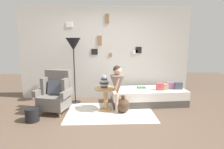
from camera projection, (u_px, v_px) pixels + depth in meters
The scene contains 16 objects.
ground_plane at pixel (106, 126), 3.56m from camera, with size 12.00×12.00×0.00m, color brown.
gallery_wall at pixel (105, 53), 5.24m from camera, with size 4.80×0.12×2.60m.
rug at pixel (110, 112), 4.25m from camera, with size 1.98×1.28×0.01m, color silver.
armchair at pixel (55, 93), 4.23m from camera, with size 0.85×0.72×0.97m.
daybed at pixel (148, 96), 4.82m from camera, with size 1.94×0.91×0.40m.
pillow_head at pixel (178, 86), 4.75m from camera, with size 0.20×0.12×0.18m, color #474C56.
pillow_mid at pixel (170, 85), 4.79m from camera, with size 0.20×0.12×0.18m, color gray.
pillow_back at pixel (164, 87), 4.68m from camera, with size 0.18×0.12×0.16m, color tan.
pillow_extra at pixel (160, 87), 4.66m from camera, with size 0.18×0.12×0.18m, color #D64C56.
side_table at pixel (106, 94), 4.32m from camera, with size 0.52×0.52×0.55m.
vase_striped at pixel (104, 82), 4.31m from camera, with size 0.21×0.21×0.29m.
floor_lamp at pixel (73, 47), 4.68m from camera, with size 0.38×0.38×1.71m.
person_child at pixel (117, 83), 4.12m from camera, with size 0.34×0.34×1.10m.
book_on_daybed at pixel (141, 87), 4.88m from camera, with size 0.22×0.16×0.03m, color #4E745B.
demijohn_near at pixel (123, 105), 4.23m from camera, with size 0.32×0.32×0.41m.
magazine_basket at pixel (32, 115), 3.76m from camera, with size 0.28×0.28×0.28m, color black.
Camera 1 is at (-0.03, -3.33, 1.62)m, focal length 29.33 mm.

